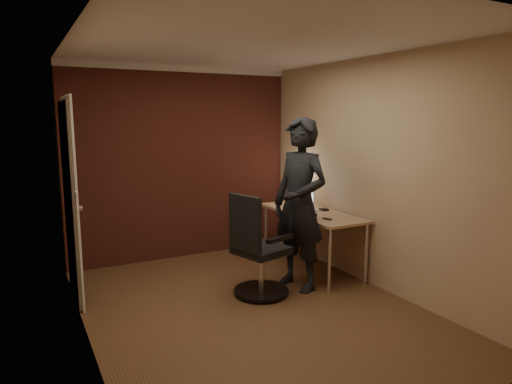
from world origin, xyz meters
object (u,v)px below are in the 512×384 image
(mouse, at_px, (313,214))
(person, at_px, (300,204))
(desk_lamp, at_px, (298,171))
(desk, at_px, (317,221))
(laptop, at_px, (302,204))
(phone, at_px, (327,219))
(office_chair, at_px, (257,253))
(wallet, at_px, (324,209))

(mouse, height_order, person, person)
(desk_lamp, height_order, mouse, desk_lamp)
(desk_lamp, relative_size, mouse, 5.35)
(desk, xyz_separation_m, mouse, (-0.20, -0.20, 0.14))
(laptop, xyz_separation_m, phone, (-0.06, -0.59, -0.06))
(desk_lamp, height_order, office_chair, desk_lamp)
(wallet, bearing_deg, person, -146.90)
(desk_lamp, distance_m, office_chair, 1.69)
(desk, bearing_deg, office_chair, -157.92)
(office_chair, xyz_separation_m, person, (0.54, 0.02, 0.46))
(desk_lamp, bearing_deg, phone, -104.69)
(wallet, bearing_deg, office_chair, -159.94)
(wallet, height_order, person, person)
(mouse, distance_m, phone, 0.23)
(desk, xyz_separation_m, wallet, (0.10, -0.01, 0.14))
(laptop, bearing_deg, desk, -54.53)
(mouse, xyz_separation_m, wallet, (0.29, 0.19, -0.01))
(desk_lamp, relative_size, phone, 4.65)
(mouse, distance_m, wallet, 0.35)
(mouse, height_order, wallet, mouse)
(laptop, xyz_separation_m, person, (-0.41, -0.57, 0.13))
(desk_lamp, xyz_separation_m, person, (-0.62, -1.01, -0.22))
(person, bearing_deg, desk_lamp, 132.94)
(mouse, relative_size, wallet, 0.91)
(office_chair, bearing_deg, desk_lamp, 41.54)
(wallet, distance_m, office_chair, 1.26)
(laptop, bearing_deg, desk_lamp, 64.38)
(desk_lamp, bearing_deg, desk, -99.61)
(mouse, bearing_deg, desk, 65.31)
(phone, bearing_deg, wallet, 56.58)
(phone, xyz_separation_m, office_chair, (-0.89, 0.00, -0.26))
(mouse, relative_size, phone, 0.87)
(mouse, xyz_separation_m, office_chair, (-0.86, -0.23, -0.28))
(desk, distance_m, phone, 0.48)
(office_chair, bearing_deg, wallet, 20.06)
(mouse, bearing_deg, desk_lamp, 89.00)
(office_chair, bearing_deg, laptop, 31.70)
(desk, relative_size, desk_lamp, 2.80)
(desk, bearing_deg, person, -141.82)
(laptop, relative_size, wallet, 3.57)
(desk_lamp, height_order, wallet, desk_lamp)
(laptop, relative_size, person, 0.21)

